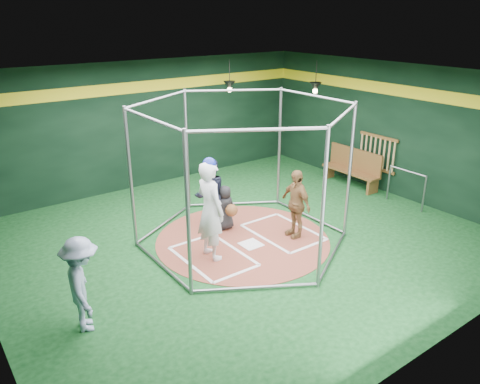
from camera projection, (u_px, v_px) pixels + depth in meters
room_shell at (243, 164)px, 9.65m from camera, size 10.10×9.10×3.53m
clay_disc at (243, 240)px, 10.28m from camera, size 3.80×3.80×0.01m
home_plate at (251, 244)px, 10.05m from camera, size 0.43×0.43×0.01m
batter_box_left at (213, 256)px, 9.56m from camera, size 1.17×1.77×0.01m
batter_box_right at (283, 232)px, 10.61m from camera, size 1.17×1.77×0.01m
batting_cage at (243, 176)px, 9.74m from camera, size 4.05×4.67×3.00m
bat_rack at (377, 153)px, 12.92m from camera, size 0.07×1.25×0.98m
pendant_lamp_near at (230, 85)px, 13.21m from camera, size 0.34×0.34×0.90m
pendant_lamp_far at (315, 87)px, 13.00m from camera, size 0.34×0.34×0.90m
batter_figure at (210, 209)px, 9.21m from camera, size 0.50×0.75×2.11m
visitor_leopard at (296, 203)px, 10.20m from camera, size 0.45×0.93×1.54m
catcher_figure at (226, 208)px, 10.60m from camera, size 0.51×0.56×1.04m
umpire at (210, 194)px, 10.59m from camera, size 0.84×0.68×1.63m
bystander_blue at (82, 284)px, 7.17m from camera, size 0.80×1.12×1.56m
dugout_bench at (353, 167)px, 13.36m from camera, size 0.43×1.83×1.07m
steel_railing at (407, 182)px, 11.90m from camera, size 0.05×1.11×0.95m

